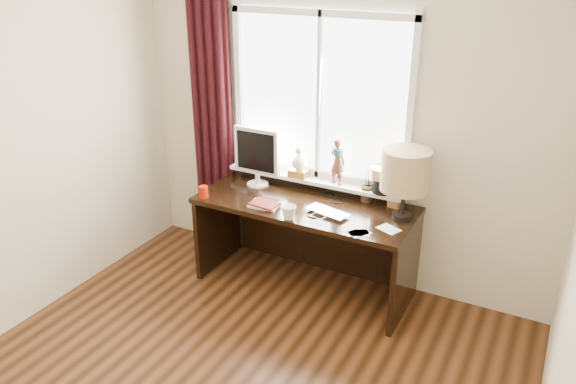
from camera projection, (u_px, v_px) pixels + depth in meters
The scene contains 15 objects.
wall_back at pixel (338, 124), 4.37m from camera, with size 3.50×2.60×0.00m, color beige.
wall_right at pixel (572, 333), 2.00m from camera, with size 4.00×2.60×0.00m, color beige.
laptop at pixel (328, 212), 4.15m from camera, with size 0.33×0.21×0.03m, color silver.
mug at pixel (289, 212), 4.06m from camera, with size 0.11×0.10×0.11m, color white.
red_cup at pixel (204, 192), 4.41m from camera, with size 0.07×0.07×0.09m, color #9D1800.
window at pixel (320, 123), 4.38m from camera, with size 1.52×0.21×1.40m.
curtain at pixel (212, 130), 4.85m from camera, with size 0.38×0.09×2.25m.
desk at pixel (310, 226), 4.51m from camera, with size 1.70×0.70×0.75m.
monitor at pixel (257, 154), 4.55m from camera, with size 0.40×0.18×0.49m.
notebook_stack at pixel (264, 204), 4.27m from camera, with size 0.24×0.18×0.03m.
brush_holder at pixel (367, 194), 4.34m from camera, with size 0.09×0.09×0.25m.
icon_frame at pixel (394, 200), 4.22m from camera, with size 0.10×0.03×0.13m.
table_lamp at pixel (406, 171), 3.95m from camera, with size 0.35×0.35×0.52m.
loose_papers at pixel (369, 232), 3.89m from camera, with size 0.35×0.32×0.00m.
desk_cables at pixel (326, 205), 4.29m from camera, with size 0.24×0.52×0.01m.
Camera 1 is at (1.61, -1.92, 2.56)m, focal length 35.00 mm.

